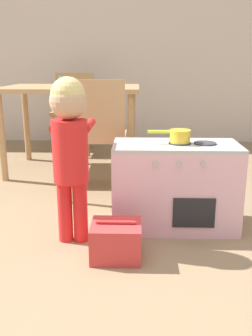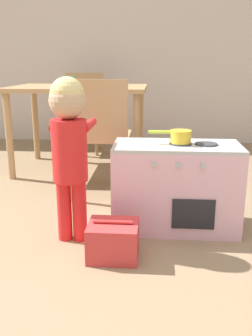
{
  "view_description": "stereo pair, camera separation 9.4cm",
  "coord_description": "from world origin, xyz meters",
  "px_view_note": "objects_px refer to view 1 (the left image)",
  "views": [
    {
      "loc": [
        0.12,
        -1.21,
        0.93
      ],
      "look_at": [
        0.05,
        0.77,
        0.37
      ],
      "focal_mm": 40.0,
      "sensor_mm": 36.0,
      "label": 1
    },
    {
      "loc": [
        0.21,
        -1.2,
        0.93
      ],
      "look_at": [
        0.05,
        0.77,
        0.37
      ],
      "focal_mm": 40.0,
      "sensor_mm": 36.0,
      "label": 2
    }
  ],
  "objects_px": {
    "toy_basket": "(116,241)",
    "play_kitchen": "(175,186)",
    "toy_pot": "(179,135)",
    "dining_chair_far": "(74,109)",
    "child_figure": "(70,138)",
    "cup_on_table": "(64,81)",
    "dining_chair_near": "(95,134)",
    "dining_table": "(72,98)"
  },
  "relations": [
    {
      "from": "toy_pot",
      "to": "dining_table",
      "type": "bearing_deg",
      "value": 123.81
    },
    {
      "from": "dining_table",
      "to": "dining_chair_far",
      "type": "relative_size",
      "value": 1.39
    },
    {
      "from": "child_figure",
      "to": "dining_table",
      "type": "bearing_deg",
      "value": 99.28
    },
    {
      "from": "toy_basket",
      "to": "play_kitchen",
      "type": "bearing_deg",
      "value": 50.45
    },
    {
      "from": "dining_chair_far",
      "to": "child_figure",
      "type": "bearing_deg",
      "value": 99.14
    },
    {
      "from": "cup_on_table",
      "to": "play_kitchen",
      "type": "bearing_deg",
      "value": -55.05
    },
    {
      "from": "play_kitchen",
      "to": "dining_table",
      "type": "relative_size",
      "value": 0.61
    },
    {
      "from": "dining_chair_near",
      "to": "cup_on_table",
      "type": "bearing_deg",
      "value": 114.91
    },
    {
      "from": "dining_table",
      "to": "dining_chair_far",
      "type": "xyz_separation_m",
      "value": [
        -0.12,
        0.77,
        -0.18
      ]
    },
    {
      "from": "toy_pot",
      "to": "child_figure",
      "type": "bearing_deg",
      "value": -160.41
    },
    {
      "from": "play_kitchen",
      "to": "dining_table",
      "type": "distance_m",
      "value": 1.49
    },
    {
      "from": "dining_chair_far",
      "to": "cup_on_table",
      "type": "distance_m",
      "value": 0.8
    },
    {
      "from": "cup_on_table",
      "to": "toy_pot",
      "type": "bearing_deg",
      "value": -54.64
    },
    {
      "from": "child_figure",
      "to": "dining_table",
      "type": "height_order",
      "value": "child_figure"
    },
    {
      "from": "play_kitchen",
      "to": "toy_basket",
      "type": "bearing_deg",
      "value": -129.55
    },
    {
      "from": "toy_pot",
      "to": "dining_chair_near",
      "type": "bearing_deg",
      "value": 137.81
    },
    {
      "from": "toy_basket",
      "to": "dining_chair_near",
      "type": "xyz_separation_m",
      "value": [
        -0.19,
        0.86,
        0.37
      ]
    },
    {
      "from": "child_figure",
      "to": "play_kitchen",
      "type": "bearing_deg",
      "value": 19.97
    },
    {
      "from": "play_kitchen",
      "to": "dining_chair_near",
      "type": "relative_size",
      "value": 0.85
    },
    {
      "from": "play_kitchen",
      "to": "toy_pot",
      "type": "height_order",
      "value": "toy_pot"
    },
    {
      "from": "dining_table",
      "to": "toy_basket",
      "type": "bearing_deg",
      "value": -73.44
    },
    {
      "from": "toy_pot",
      "to": "cup_on_table",
      "type": "bearing_deg",
      "value": 125.36
    },
    {
      "from": "toy_pot",
      "to": "cup_on_table",
      "type": "relative_size",
      "value": 2.86
    },
    {
      "from": "dining_table",
      "to": "toy_pot",
      "type": "bearing_deg",
      "value": -56.19
    },
    {
      "from": "play_kitchen",
      "to": "child_figure",
      "type": "height_order",
      "value": "child_figure"
    },
    {
      "from": "toy_pot",
      "to": "dining_table",
      "type": "height_order",
      "value": "dining_table"
    },
    {
      "from": "dining_table",
      "to": "dining_chair_far",
      "type": "bearing_deg",
      "value": 98.89
    },
    {
      "from": "dining_chair_near",
      "to": "cup_on_table",
      "type": "height_order",
      "value": "dining_chair_near"
    },
    {
      "from": "dining_chair_near",
      "to": "toy_basket",
      "type": "bearing_deg",
      "value": -77.53
    },
    {
      "from": "toy_pot",
      "to": "toy_basket",
      "type": "height_order",
      "value": "toy_pot"
    },
    {
      "from": "toy_pot",
      "to": "child_figure",
      "type": "distance_m",
      "value": 0.61
    },
    {
      "from": "dining_chair_near",
      "to": "cup_on_table",
      "type": "distance_m",
      "value": 0.89
    },
    {
      "from": "play_kitchen",
      "to": "dining_chair_far",
      "type": "bearing_deg",
      "value": 114.82
    },
    {
      "from": "toy_pot",
      "to": "dining_chair_far",
      "type": "relative_size",
      "value": 0.29
    },
    {
      "from": "toy_basket",
      "to": "cup_on_table",
      "type": "height_order",
      "value": "cup_on_table"
    },
    {
      "from": "play_kitchen",
      "to": "dining_chair_far",
      "type": "xyz_separation_m",
      "value": [
        -0.91,
        1.96,
        0.21
      ]
    },
    {
      "from": "cup_on_table",
      "to": "dining_table",
      "type": "bearing_deg",
      "value": -24.53
    },
    {
      "from": "play_kitchen",
      "to": "dining_chair_near",
      "type": "distance_m",
      "value": 0.73
    },
    {
      "from": "toy_pot",
      "to": "dining_table",
      "type": "relative_size",
      "value": 0.21
    },
    {
      "from": "child_figure",
      "to": "toy_pot",
      "type": "bearing_deg",
      "value": 19.59
    },
    {
      "from": "play_kitchen",
      "to": "toy_pot",
      "type": "relative_size",
      "value": 2.96
    },
    {
      "from": "play_kitchen",
      "to": "cup_on_table",
      "type": "xyz_separation_m",
      "value": [
        -0.86,
        1.23,
        0.53
      ]
    }
  ]
}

